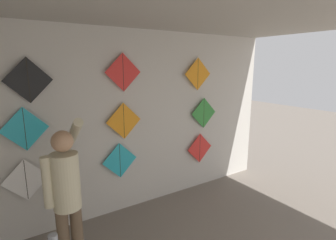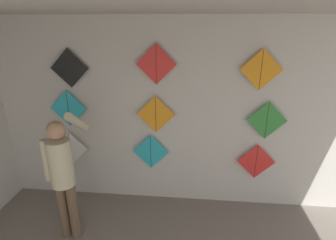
{
  "view_description": "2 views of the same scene",
  "coord_description": "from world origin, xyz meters",
  "px_view_note": "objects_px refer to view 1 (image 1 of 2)",
  "views": [
    {
      "loc": [
        -1.58,
        0.57,
        2.29
      ],
      "look_at": [
        0.56,
        3.89,
        1.44
      ],
      "focal_mm": 28.0,
      "sensor_mm": 36.0,
      "label": 1
    },
    {
      "loc": [
        0.45,
        0.61,
        2.69
      ],
      "look_at": [
        0.13,
        3.89,
        1.47
      ],
      "focal_mm": 28.0,
      "sensor_mm": 36.0,
      "label": 2
    }
  ],
  "objects_px": {
    "kite_4": "(124,121)",
    "kite_8": "(198,74)",
    "kite_0": "(26,180)",
    "shopkeeper": "(66,191)",
    "kite_1": "(120,160)",
    "kite_3": "(25,129)",
    "kite_6": "(28,80)",
    "kite_7": "(123,72)",
    "kite_2": "(200,148)",
    "kite_5": "(204,113)"
  },
  "relations": [
    {
      "from": "kite_4",
      "to": "kite_8",
      "type": "xyz_separation_m",
      "value": [
        1.4,
        0.0,
        0.66
      ]
    },
    {
      "from": "kite_4",
      "to": "kite_8",
      "type": "relative_size",
      "value": 1.0
    },
    {
      "from": "kite_0",
      "to": "shopkeeper",
      "type": "bearing_deg",
      "value": -69.93
    },
    {
      "from": "kite_1",
      "to": "kite_3",
      "type": "height_order",
      "value": "kite_3"
    },
    {
      "from": "kite_6",
      "to": "kite_7",
      "type": "distance_m",
      "value": 1.22
    },
    {
      "from": "shopkeeper",
      "to": "kite_2",
      "type": "distance_m",
      "value": 2.68
    },
    {
      "from": "kite_1",
      "to": "kite_4",
      "type": "distance_m",
      "value": 0.61
    },
    {
      "from": "kite_1",
      "to": "kite_4",
      "type": "relative_size",
      "value": 1.0
    },
    {
      "from": "kite_5",
      "to": "kite_6",
      "type": "height_order",
      "value": "kite_6"
    },
    {
      "from": "kite_3",
      "to": "kite_7",
      "type": "xyz_separation_m",
      "value": [
        1.32,
        0.0,
        0.66
      ]
    },
    {
      "from": "kite_4",
      "to": "kite_7",
      "type": "bearing_deg",
      "value": 0.0
    },
    {
      "from": "kite_3",
      "to": "kite_6",
      "type": "height_order",
      "value": "kite_6"
    },
    {
      "from": "kite_0",
      "to": "kite_3",
      "type": "bearing_deg",
      "value": 0.0
    },
    {
      "from": "kite_2",
      "to": "kite_5",
      "type": "bearing_deg",
      "value": 0.0
    },
    {
      "from": "kite_1",
      "to": "kite_7",
      "type": "height_order",
      "value": "kite_7"
    },
    {
      "from": "kite_8",
      "to": "kite_3",
      "type": "bearing_deg",
      "value": 180.0
    },
    {
      "from": "kite_7",
      "to": "kite_8",
      "type": "xyz_separation_m",
      "value": [
        1.38,
        0.0,
        -0.05
      ]
    },
    {
      "from": "kite_0",
      "to": "kite_5",
      "type": "distance_m",
      "value": 2.97
    },
    {
      "from": "kite_0",
      "to": "kite_3",
      "type": "distance_m",
      "value": 0.66
    },
    {
      "from": "kite_2",
      "to": "kite_6",
      "type": "bearing_deg",
      "value": 180.0
    },
    {
      "from": "kite_0",
      "to": "kite_6",
      "type": "bearing_deg",
      "value": 0.0
    },
    {
      "from": "kite_1",
      "to": "kite_6",
      "type": "xyz_separation_m",
      "value": [
        -1.12,
        0.0,
        1.25
      ]
    },
    {
      "from": "kite_3",
      "to": "kite_8",
      "type": "xyz_separation_m",
      "value": [
        2.7,
        0.0,
        0.61
      ]
    },
    {
      "from": "kite_0",
      "to": "kite_3",
      "type": "height_order",
      "value": "kite_3"
    },
    {
      "from": "kite_2",
      "to": "kite_7",
      "type": "distance_m",
      "value": 2.03
    },
    {
      "from": "shopkeeper",
      "to": "kite_7",
      "type": "bearing_deg",
      "value": 39.09
    },
    {
      "from": "shopkeeper",
      "to": "kite_2",
      "type": "height_order",
      "value": "shopkeeper"
    },
    {
      "from": "shopkeeper",
      "to": "kite_6",
      "type": "relative_size",
      "value": 3.16
    },
    {
      "from": "kite_3",
      "to": "kite_7",
      "type": "bearing_deg",
      "value": 0.0
    },
    {
      "from": "kite_5",
      "to": "kite_0",
      "type": "bearing_deg",
      "value": 180.0
    },
    {
      "from": "kite_7",
      "to": "kite_4",
      "type": "bearing_deg",
      "value": 180.0
    },
    {
      "from": "kite_5",
      "to": "kite_7",
      "type": "bearing_deg",
      "value": 180.0
    },
    {
      "from": "shopkeeper",
      "to": "kite_7",
      "type": "relative_size",
      "value": 3.16
    },
    {
      "from": "kite_1",
      "to": "kite_3",
      "type": "relative_size",
      "value": 1.0
    },
    {
      "from": "kite_4",
      "to": "kite_5",
      "type": "height_order",
      "value": "kite_4"
    },
    {
      "from": "shopkeeper",
      "to": "kite_7",
      "type": "xyz_separation_m",
      "value": [
        1.06,
        0.86,
        1.19
      ]
    },
    {
      "from": "kite_6",
      "to": "kite_1",
      "type": "bearing_deg",
      "value": 0.0
    },
    {
      "from": "kite_2",
      "to": "kite_8",
      "type": "xyz_separation_m",
      "value": [
        -0.09,
        0.0,
        1.35
      ]
    },
    {
      "from": "kite_2",
      "to": "shopkeeper",
      "type": "bearing_deg",
      "value": -161.12
    },
    {
      "from": "shopkeeper",
      "to": "kite_6",
      "type": "distance_m",
      "value": 1.42
    },
    {
      "from": "kite_2",
      "to": "kite_3",
      "type": "xyz_separation_m",
      "value": [
        -2.79,
        0.0,
        0.74
      ]
    },
    {
      "from": "kite_0",
      "to": "kite_2",
      "type": "relative_size",
      "value": 1.0
    },
    {
      "from": "kite_4",
      "to": "kite_6",
      "type": "distance_m",
      "value": 1.37
    },
    {
      "from": "shopkeeper",
      "to": "kite_5",
      "type": "relative_size",
      "value": 3.16
    },
    {
      "from": "kite_8",
      "to": "shopkeeper",
      "type": "bearing_deg",
      "value": -160.49
    },
    {
      "from": "kite_1",
      "to": "kite_7",
      "type": "relative_size",
      "value": 1.0
    },
    {
      "from": "shopkeeper",
      "to": "kite_3",
      "type": "distance_m",
      "value": 1.04
    },
    {
      "from": "kite_8",
      "to": "kite_4",
      "type": "bearing_deg",
      "value": 180.0
    },
    {
      "from": "shopkeeper",
      "to": "kite_4",
      "type": "relative_size",
      "value": 3.16
    },
    {
      "from": "shopkeeper",
      "to": "kite_1",
      "type": "xyz_separation_m",
      "value": [
        0.95,
        0.86,
        -0.13
      ]
    }
  ]
}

